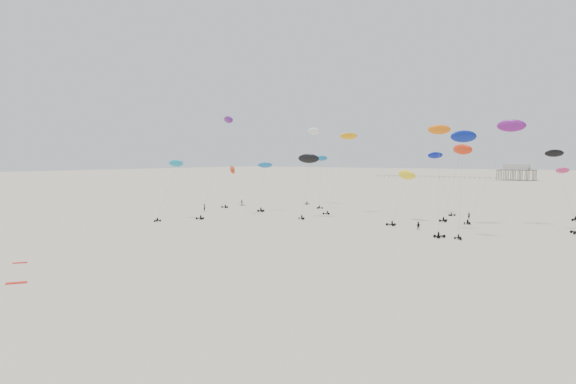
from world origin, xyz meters
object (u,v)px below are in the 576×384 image
Objects in this scene: pavilion_main at (517,173)px; rig_8 at (223,140)px; rig_0 at (172,174)px; spectator_0 at (205,211)px; rig_3 at (313,142)px.

pavilion_main is 0.79× the size of rig_8.
pavilion_main is 265.05m from rig_0.
pavilion_main is at bearing -45.01° from spectator_0.
rig_8 reaches higher than spectator_0.
rig_8 is 11.71× the size of spectator_0.
rig_3 is (5.04, 53.76, 8.61)m from rig_0.
rig_8 is (4.19, 12.89, 8.23)m from rig_0.
rig_0 is at bearing 143.70° from rig_8.
pavilion_main is 252.23m from rig_8.
rig_0 reaches higher than pavilion_main.
rig_0 is at bearing 58.28° from rig_3.
rig_0 is 0.63× the size of rig_3.
rig_8 is (-0.85, -40.87, -0.38)m from rig_3.
rig_0 is 54.68m from rig_3.
rig_3 reaches higher than rig_0.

